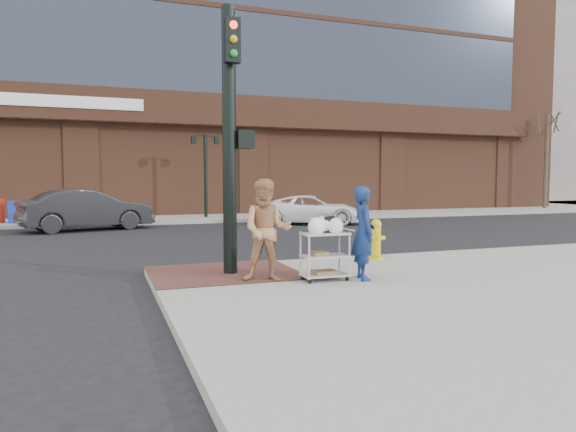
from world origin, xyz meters
name	(u,v)px	position (x,y,z in m)	size (l,w,h in m)	color
ground	(268,287)	(0.00, 0.00, 0.00)	(220.00, 220.00, 0.00)	black
sidewalk_far	(292,202)	(12.50, 32.00, 0.07)	(65.00, 36.00, 0.15)	gray
brick_curb_ramp	(224,272)	(-0.60, 0.90, 0.16)	(2.80, 2.40, 0.01)	#4C2823
bank_building	(205,19)	(5.00, 31.00, 14.15)	(42.00, 26.00, 28.00)	brown
filler_block	(501,118)	(40.00, 38.00, 9.00)	(14.00, 20.00, 18.00)	slate
bare_tree_a	(548,112)	(24.00, 16.50, 6.27)	(1.80, 1.80, 7.20)	#382B21
lamp_post	(205,166)	(2.00, 16.00, 2.62)	(1.32, 0.22, 4.00)	black
traffic_signal_pole	(231,132)	(-0.48, 0.77, 2.83)	(0.61, 0.51, 5.00)	black
woman_blue	(363,233)	(1.60, -0.60, 0.99)	(0.61, 0.40, 1.68)	navy
pedestrian_tan	(267,230)	(-0.08, -0.18, 1.05)	(0.88, 0.68, 1.81)	#B07B52
sedan_dark	(87,210)	(-3.30, 12.46, 0.80)	(1.69, 4.83, 1.59)	black
minivan_white	(312,210)	(5.91, 12.07, 0.63)	(2.11, 4.57, 1.27)	white
utility_cart	(325,251)	(0.91, -0.45, 0.67)	(0.83, 0.48, 1.14)	#A9A9AF
fire_hydrant	(376,239)	(2.97, 1.33, 0.62)	(0.43, 0.30, 0.91)	gold
newsbox_blue	(14,212)	(-6.16, 15.08, 0.61)	(0.39, 0.35, 0.93)	#192EA6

